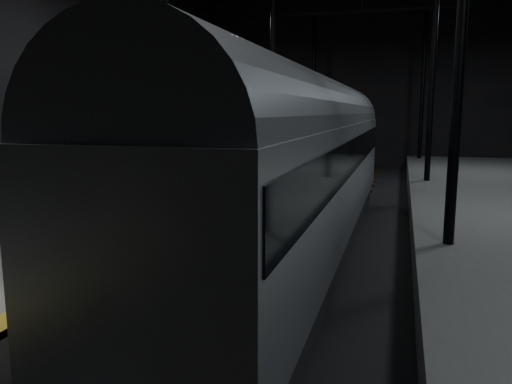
% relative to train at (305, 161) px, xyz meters
% --- Properties ---
extents(ground, '(44.00, 44.00, 0.00)m').
position_rel_train_xyz_m(ground, '(0.00, 3.10, -2.89)').
color(ground, black).
rests_on(ground, ground).
extents(platform_left, '(9.00, 43.80, 1.00)m').
position_rel_train_xyz_m(platform_left, '(-7.50, 3.10, -2.39)').
color(platform_left, '#575755').
rests_on(platform_left, ground).
extents(tactile_strip, '(0.50, 43.80, 0.01)m').
position_rel_train_xyz_m(tactile_strip, '(-3.25, 3.10, -1.88)').
color(tactile_strip, olive).
rests_on(tactile_strip, platform_left).
extents(track, '(2.40, 43.00, 0.24)m').
position_rel_train_xyz_m(track, '(0.00, 3.10, -2.82)').
color(track, '#3F3328').
rests_on(track, ground).
extents(train, '(2.90, 19.35, 5.17)m').
position_rel_train_xyz_m(train, '(0.00, 0.00, 0.00)').
color(train, '#929399').
rests_on(train, ground).
extents(woman, '(0.67, 0.51, 1.66)m').
position_rel_train_xyz_m(woman, '(-5.00, -5.23, -1.05)').
color(woman, '#907758').
rests_on(woman, platform_left).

